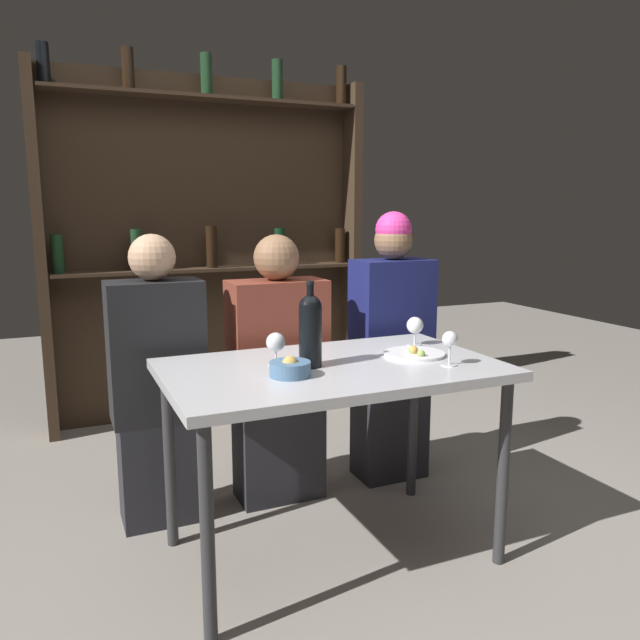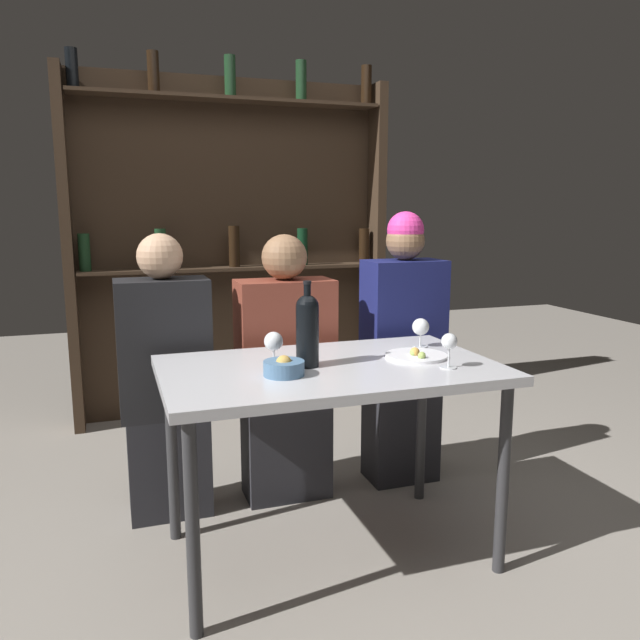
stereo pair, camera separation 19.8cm
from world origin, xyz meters
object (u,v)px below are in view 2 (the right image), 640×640
at_px(wine_glass_0, 449,343).
at_px(wine_glass_1, 421,328).
at_px(seated_person_left, 166,386).
at_px(wine_glass_2, 274,342).
at_px(seated_person_right, 403,354).
at_px(snack_bowl, 284,367).
at_px(food_plate_0, 416,355).
at_px(wine_bottle, 307,327).
at_px(seated_person_center, 286,377).

xyz_separation_m(wine_glass_0, wine_glass_1, (0.07, 0.34, -0.01)).
bearing_deg(wine_glass_1, seated_person_left, 159.34).
height_order(wine_glass_0, wine_glass_2, wine_glass_0).
bearing_deg(seated_person_right, wine_glass_0, -103.62).
height_order(snack_bowl, seated_person_left, seated_person_left).
bearing_deg(snack_bowl, food_plate_0, 9.26).
xyz_separation_m(food_plate_0, snack_bowl, (-0.56, -0.09, 0.02)).
distance_m(wine_glass_1, food_plate_0, 0.20).
bearing_deg(wine_glass_2, wine_glass_1, 7.86).
height_order(wine_glass_1, seated_person_right, seated_person_right).
distance_m(wine_bottle, seated_person_right, 0.89).
distance_m(seated_person_left, seated_person_center, 0.53).
xyz_separation_m(wine_bottle, seated_person_left, (-0.47, 0.54, -0.32)).
relative_size(wine_glass_0, wine_glass_1, 1.06).
relative_size(wine_bottle, snack_bowl, 2.21).
distance_m(wine_glass_0, seated_person_left, 1.22).
relative_size(wine_bottle, food_plate_0, 1.31).
bearing_deg(seated_person_right, wine_glass_2, -148.29).
distance_m(wine_glass_0, snack_bowl, 0.60).
height_order(food_plate_0, seated_person_right, seated_person_right).
relative_size(wine_bottle, wine_glass_2, 2.55).
distance_m(wine_bottle, seated_person_left, 0.78).
relative_size(food_plate_0, seated_person_center, 0.20).
height_order(food_plate_0, snack_bowl, snack_bowl).
distance_m(wine_glass_2, food_plate_0, 0.56).
height_order(seated_person_left, seated_person_center, seated_person_left).
bearing_deg(food_plate_0, seated_person_left, 149.27).
distance_m(wine_bottle, wine_glass_0, 0.51).
relative_size(wine_glass_2, seated_person_center, 0.10).
bearing_deg(food_plate_0, wine_glass_0, -79.23).
relative_size(wine_glass_0, seated_person_right, 0.10).
height_order(wine_bottle, snack_bowl, wine_bottle).
bearing_deg(snack_bowl, seated_person_left, 119.14).
bearing_deg(wine_glass_1, wine_bottle, -163.94).
height_order(food_plate_0, seated_person_left, seated_person_left).
distance_m(wine_glass_2, seated_person_right, 0.92).
distance_m(wine_bottle, wine_glass_2, 0.14).
relative_size(wine_glass_2, seated_person_right, 0.09).
height_order(food_plate_0, seated_person_center, seated_person_center).
distance_m(wine_glass_2, seated_person_center, 0.57).
distance_m(wine_glass_1, wine_glass_2, 0.66).
height_order(wine_bottle, food_plate_0, wine_bottle).
relative_size(wine_glass_0, wine_glass_2, 1.04).
xyz_separation_m(wine_glass_2, seated_person_center, (0.17, 0.47, -0.27)).
bearing_deg(wine_glass_0, wine_bottle, 158.57).
xyz_separation_m(wine_glass_1, snack_bowl, (-0.66, -0.25, -0.05)).
bearing_deg(snack_bowl, wine_glass_1, 20.84).
relative_size(food_plate_0, snack_bowl, 1.68).
relative_size(wine_glass_1, wine_glass_2, 0.98).
xyz_separation_m(wine_glass_0, seated_person_left, (-0.94, 0.72, -0.27)).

